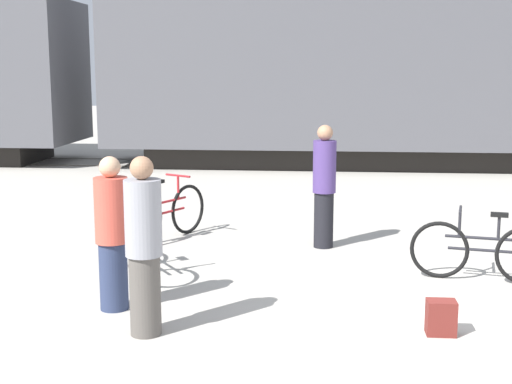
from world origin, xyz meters
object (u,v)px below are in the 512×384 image
bicycle_teal (131,242)px  person_in_red (112,234)px  bicycle_black (482,251)px  person_in_purple (324,186)px  person_in_grey (144,247)px  bicycle_maroon (167,213)px  backpack (441,317)px  freight_train (364,48)px

bicycle_teal → person_in_red: 1.40m
bicycle_black → person_in_purple: (-1.88, 1.50, 0.51)m
person_in_grey → person_in_purple: person_in_purple is taller
person_in_red → person_in_purple: bearing=165.2°
person_in_purple → bicycle_maroon: bearing=103.2°
bicycle_maroon → backpack: (3.43, -3.55, -0.23)m
bicycle_maroon → person_in_red: person_in_red is taller
bicycle_teal → bicycle_maroon: 1.78m
bicycle_black → bicycle_maroon: bearing=157.5°
bicycle_teal → bicycle_black: size_ratio=0.88×
bicycle_black → person_in_purple: bearing=141.4°
freight_train → backpack: (0.08, -12.07, -2.87)m
person_in_grey → bicycle_teal: bearing=-152.1°
bicycle_black → person_in_grey: person_in_grey is taller
bicycle_teal → bicycle_maroon: bicycle_maroon is taller
bicycle_maroon → bicycle_black: (4.20, -1.74, -0.03)m
person_in_grey → person_in_red: (-0.51, 0.69, -0.05)m
bicycle_maroon → person_in_purple: (2.32, -0.24, 0.48)m
freight_train → backpack: 12.41m
person_in_purple → backpack: person_in_purple is taller
bicycle_teal → bicycle_black: 4.27m
bicycle_maroon → person_in_red: size_ratio=0.96×
bicycle_black → backpack: 1.98m
backpack → person_in_grey: bearing=-175.1°
person_in_purple → backpack: (1.11, -3.31, -0.72)m
bicycle_black → backpack: bicycle_black is taller
freight_train → person_in_grey: bearing=-102.6°
freight_train → bicycle_black: bearing=-85.3°
person_in_purple → person_in_red: size_ratio=1.07×
freight_train → backpack: size_ratio=122.65×
bicycle_teal → freight_train: bearing=71.6°
bicycle_maroon → person_in_grey: (0.60, -3.79, 0.46)m
freight_train → person_in_purple: 9.08m
bicycle_black → backpack: (-0.77, -1.81, -0.20)m
freight_train → person_in_purple: size_ratio=23.82×
bicycle_teal → person_in_grey: person_in_grey is taller
bicycle_maroon → freight_train: bearing=68.5°
person_in_red → backpack: 3.43m
bicycle_teal → person_in_red: (0.16, -1.32, 0.42)m
backpack → person_in_red: bearing=172.4°
bicycle_teal → backpack: bearing=-26.8°
freight_train → bicycle_teal: freight_train is taller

